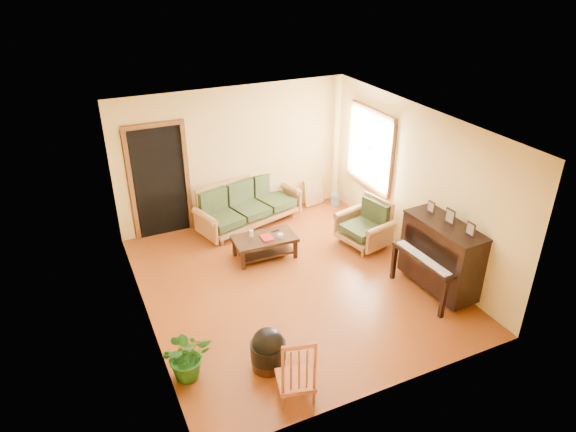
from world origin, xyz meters
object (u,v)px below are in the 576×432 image
footstool (268,353)px  potted_plant (188,355)px  coffee_table (265,247)px  red_chair (296,365)px  ceramic_crock (335,200)px  armchair (364,224)px  sofa (249,204)px  piano (441,257)px

footstool → potted_plant: (-0.96, 0.26, 0.12)m
coffee_table → potted_plant: size_ratio=1.58×
red_chair → ceramic_crock: (2.98, 4.27, -0.34)m
coffee_table → armchair: 1.80m
sofa → footstool: size_ratio=4.53×
coffee_table → potted_plant: potted_plant is taller
sofa → ceramic_crock: sofa is taller
armchair → piano: piano is taller
potted_plant → coffee_table: bearing=48.6°
footstool → armchair: bearing=37.4°
coffee_table → red_chair: (-0.87, -3.02, 0.27)m
sofa → armchair: sofa is taller
sofa → red_chair: 4.34m
coffee_table → armchair: size_ratio=1.25×
coffee_table → ceramic_crock: size_ratio=4.42×
ceramic_crock → potted_plant: (-4.04, -3.44, 0.22)m
sofa → armchair: bearing=-60.5°
footstool → ceramic_crock: (3.09, 3.70, -0.09)m
ceramic_crock → red_chair: bearing=-124.9°
footstool → ceramic_crock: footstool is taller
footstool → red_chair: bearing=-79.1°
red_chair → potted_plant: (-1.06, 0.83, -0.12)m
footstool → potted_plant: potted_plant is taller
piano → footstool: (-3.05, -0.44, -0.36)m
coffee_table → armchair: armchair is taller
sofa → potted_plant: 3.99m
sofa → coffee_table: 1.23m
sofa → piano: size_ratio=1.56×
piano → potted_plant: 4.02m
footstool → red_chair: red_chair is taller
piano → ceramic_crock: piano is taller
red_chair → ceramic_crock: size_ratio=3.83×
armchair → footstool: 3.44m
red_chair → potted_plant: red_chair is taller
sofa → ceramic_crock: 1.95m
piano → ceramic_crock: 3.30m
piano → red_chair: (-2.94, -1.00, -0.12)m
footstool → sofa: bearing=72.3°
armchair → red_chair: bearing=-147.1°
coffee_table → red_chair: 3.15m
piano → coffee_table: bearing=133.3°
piano → red_chair: bearing=-163.8°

